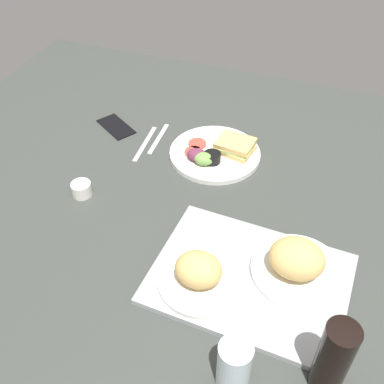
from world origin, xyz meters
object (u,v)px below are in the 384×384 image
object	(u,v)px
serving_tray	(250,279)
espresso_cup	(82,189)
drinking_glass	(234,366)
fork	(158,138)
knife	(145,143)
cell_phone	(116,126)
bread_plate_near	(297,263)
soda_bottle	(333,358)
bread_plate_far	(200,274)
plate_with_salad	(217,153)

from	to	relation	value
serving_tray	espresso_cup	distance (cm)	53.83
serving_tray	espresso_cup	xyz separation A→B (cm)	(52.28, -12.74, 1.20)
drinking_glass	fork	bearing A→B (deg)	-56.51
espresso_cup	knife	size ratio (longest dim) A/B	0.29
knife	cell_phone	world-z (taller)	cell_phone
bread_plate_near	knife	xyz separation A→B (cm)	(55.23, -36.16, -5.35)
serving_tray	cell_phone	world-z (taller)	serving_tray
soda_bottle	fork	bearing A→B (deg)	-45.21
bread_plate_near	drinking_glass	world-z (taller)	drinking_glass
serving_tray	bread_plate_far	bearing A→B (deg)	27.90
bread_plate_near	bread_plate_far	bearing A→B (deg)	26.72
bread_plate_far	espresso_cup	size ratio (longest dim) A/B	3.75
fork	cell_phone	world-z (taller)	cell_phone
drinking_glass	soda_bottle	world-z (taller)	soda_bottle
cell_phone	bread_plate_near	bearing A→B (deg)	-179.34
plate_with_salad	cell_phone	xyz separation A→B (cm)	(36.80, -3.67, -1.32)
bread_plate_near	espresso_cup	bearing A→B (deg)	-7.56
plate_with_salad	fork	distance (cm)	20.86
soda_bottle	fork	distance (cm)	89.54
serving_tray	plate_with_salad	distance (cm)	47.68
bread_plate_far	knife	world-z (taller)	bread_plate_far
serving_tray	knife	world-z (taller)	serving_tray
espresso_cup	fork	distance (cm)	33.41
bread_plate_near	drinking_glass	size ratio (longest dim) A/B	1.75
bread_plate_far	espresso_cup	world-z (taller)	bread_plate_far
drinking_glass	knife	bearing A→B (deg)	-53.20
bread_plate_near	plate_with_salad	xyz separation A→B (cm)	(31.57, -37.74, -3.88)
bread_plate_near	cell_phone	xyz separation A→B (cm)	(68.37, -41.41, -5.20)
espresso_cup	serving_tray	bearing A→B (deg)	166.31
bread_plate_far	drinking_glass	bearing A→B (deg)	125.33
serving_tray	bread_plate_near	size ratio (longest dim) A/B	2.06
espresso_cup	knife	bearing A→B (deg)	-103.29
fork	knife	size ratio (longest dim) A/B	0.89
serving_tray	knife	xyz separation A→B (cm)	(45.68, -40.70, -0.55)
cell_phone	drinking_glass	bearing A→B (deg)	163.17
bread_plate_far	soda_bottle	size ratio (longest dim) A/B	1.11
drinking_glass	fork	world-z (taller)	drinking_glass
drinking_glass	soda_bottle	xyz separation A→B (cm)	(-16.94, -6.04, 3.16)
plate_with_salad	drinking_glass	bearing A→B (deg)	110.62
espresso_cup	knife	world-z (taller)	espresso_cup
cell_phone	espresso_cup	bearing A→B (deg)	132.99
soda_bottle	fork	world-z (taller)	soda_bottle
plate_with_salad	bread_plate_near	bearing A→B (deg)	129.91
serving_tray	drinking_glass	size ratio (longest dim) A/B	3.60
knife	espresso_cup	bearing A→B (deg)	-17.79
bread_plate_near	bread_plate_far	xyz separation A→B (cm)	(19.93, 10.03, -0.88)
serving_tray	fork	distance (cm)	61.80
espresso_cup	cell_phone	size ratio (longest dim) A/B	0.39
fork	knife	world-z (taller)	same
bread_plate_near	knife	size ratio (longest dim) A/B	1.15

